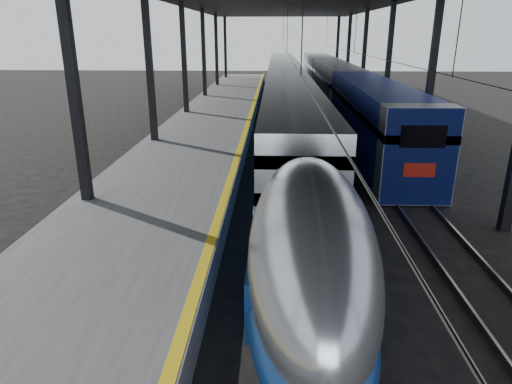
{
  "coord_description": "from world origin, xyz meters",
  "views": [
    {
      "loc": [
        1.14,
        -10.74,
        6.84
      ],
      "look_at": [
        0.57,
        3.13,
        2.0
      ],
      "focal_mm": 32.0,
      "sensor_mm": 36.0,
      "label": 1
    }
  ],
  "objects": [
    {
      "name": "platform",
      "position": [
        -3.5,
        20.0,
        0.5
      ],
      "size": [
        6.0,
        80.0,
        1.0
      ],
      "primitive_type": "cube",
      "color": "#4C4C4F",
      "rests_on": "ground"
    },
    {
      "name": "second_train",
      "position": [
        7.0,
        34.47,
        2.09
      ],
      "size": [
        3.0,
        56.05,
        4.13
      ],
      "color": "navy",
      "rests_on": "ground"
    },
    {
      "name": "rails",
      "position": [
        4.5,
        20.0,
        0.08
      ],
      "size": [
        6.52,
        80.0,
        0.16
      ],
      "color": "slate",
      "rests_on": "ground"
    },
    {
      "name": "tgv_train",
      "position": [
        2.0,
        26.2,
        1.97
      ],
      "size": [
        2.94,
        65.2,
        4.21
      ],
      "color": "#B6B8BE",
      "rests_on": "ground"
    },
    {
      "name": "ground",
      "position": [
        0.0,
        0.0,
        0.0
      ],
      "size": [
        160.0,
        160.0,
        0.0
      ],
      "primitive_type": "plane",
      "color": "black",
      "rests_on": "ground"
    },
    {
      "name": "yellow_strip",
      "position": [
        -0.7,
        20.0,
        1.0
      ],
      "size": [
        0.3,
        80.0,
        0.01
      ],
      "primitive_type": "cube",
      "color": "gold",
      "rests_on": "platform"
    }
  ]
}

